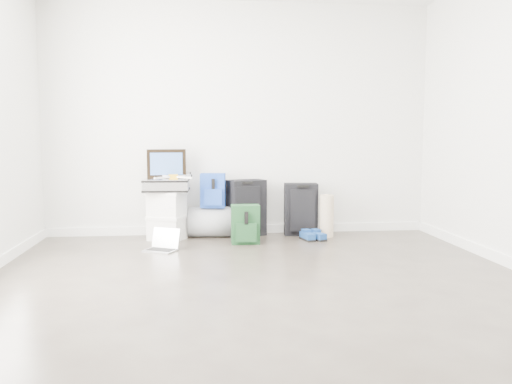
{
  "coord_description": "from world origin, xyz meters",
  "views": [
    {
      "loc": [
        -0.48,
        -3.88,
        1.17
      ],
      "look_at": [
        0.14,
        1.9,
        0.56
      ],
      "focal_mm": 38.0,
      "sensor_mm": 36.0,
      "label": 1
    }
  ],
  "objects": [
    {
      "name": "ground",
      "position": [
        0.0,
        0.0,
        0.0
      ],
      "size": [
        5.0,
        5.0,
        0.0
      ],
      "primitive_type": "plane",
      "color": "#342B25",
      "rests_on": "ground"
    },
    {
      "name": "painting",
      "position": [
        -0.84,
        2.27,
        0.85
      ],
      "size": [
        0.43,
        0.08,
        0.33
      ],
      "rotation": [
        0.0,
        0.0,
        0.11
      ],
      "color": "black",
      "rests_on": "briefcase"
    },
    {
      "name": "briefcase",
      "position": [
        -0.84,
        2.18,
        0.61
      ],
      "size": [
        0.5,
        0.38,
        0.14
      ],
      "primitive_type": "cube",
      "rotation": [
        0.0,
        0.0,
        -0.04
      ],
      "color": "#B2B2B7",
      "rests_on": "boxes_stack"
    },
    {
      "name": "drone",
      "position": [
        -0.76,
        2.16,
        0.71
      ],
      "size": [
        0.43,
        0.43,
        0.05
      ],
      "rotation": [
        0.0,
        0.0,
        0.05
      ],
      "color": "gold",
      "rests_on": "briefcase"
    },
    {
      "name": "blue_backpack",
      "position": [
        -0.32,
        2.27,
        0.53
      ],
      "size": [
        0.3,
        0.23,
        0.39
      ],
      "rotation": [
        0.0,
        0.0,
        -0.12
      ],
      "color": "#172298",
      "rests_on": "duffel_bag"
    },
    {
      "name": "room_envelope",
      "position": [
        0.0,
        0.02,
        1.72
      ],
      "size": [
        4.52,
        5.02,
        2.71
      ],
      "color": "silver",
      "rests_on": "ground"
    },
    {
      "name": "green_backpack",
      "position": [
        0.02,
        1.86,
        0.2
      ],
      "size": [
        0.3,
        0.22,
        0.42
      ],
      "rotation": [
        0.0,
        0.0,
        -0.0
      ],
      "color": "#14381B",
      "rests_on": "ground"
    },
    {
      "name": "laptop",
      "position": [
        -0.85,
        1.61,
        0.05
      ],
      "size": [
        0.38,
        0.34,
        0.22
      ],
      "rotation": [
        0.0,
        0.0,
        -0.48
      ],
      "color": "#B5B5BA",
      "rests_on": "ground"
    },
    {
      "name": "shoes",
      "position": [
        0.78,
        1.98,
        0.04
      ],
      "size": [
        0.28,
        0.27,
        0.08
      ],
      "rotation": [
        0.0,
        0.0,
        0.29
      ],
      "color": "black",
      "rests_on": "ground"
    },
    {
      "name": "duffel_bag",
      "position": [
        -0.32,
        2.3,
        0.17
      ],
      "size": [
        0.59,
        0.39,
        0.34
      ],
      "primitive_type": "cylinder",
      "rotation": [
        0.0,
        1.57,
        -0.09
      ],
      "color": "gray",
      "rests_on": "ground"
    },
    {
      "name": "carry_on",
      "position": [
        0.71,
        2.32,
        0.3
      ],
      "size": [
        0.41,
        0.29,
        0.61
      ],
      "rotation": [
        0.0,
        0.0,
        -0.1
      ],
      "color": "black",
      "rests_on": "ground"
    },
    {
      "name": "large_suitcase",
      "position": [
        0.07,
        2.33,
        0.33
      ],
      "size": [
        0.48,
        0.4,
        0.65
      ],
      "rotation": [
        0.0,
        0.0,
        0.37
      ],
      "color": "black",
      "rests_on": "ground"
    },
    {
      "name": "boxes_stack",
      "position": [
        -0.84,
        2.18,
        0.27
      ],
      "size": [
        0.47,
        0.43,
        0.54
      ],
      "rotation": [
        0.0,
        0.0,
        -0.41
      ],
      "color": "white",
      "rests_on": "ground"
    },
    {
      "name": "rolled_rug",
      "position": [
        0.98,
        2.15,
        0.24
      ],
      "size": [
        0.16,
        0.16,
        0.48
      ],
      "primitive_type": "cylinder",
      "color": "tan",
      "rests_on": "ground"
    }
  ]
}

